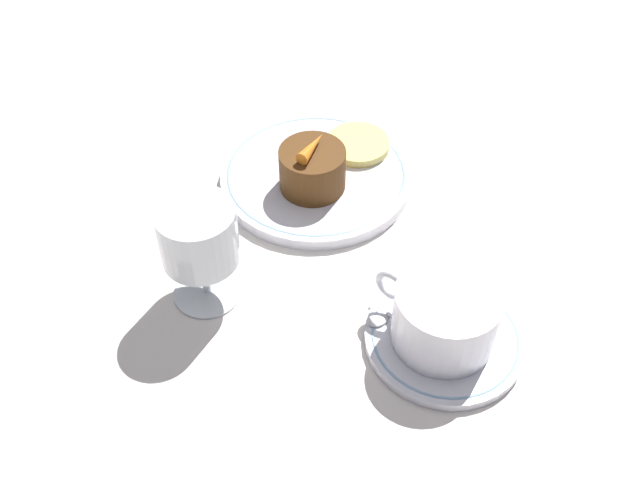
{
  "coord_description": "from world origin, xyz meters",
  "views": [
    {
      "loc": [
        -0.39,
        0.47,
        0.59
      ],
      "look_at": [
        -0.09,
        0.05,
        0.04
      ],
      "focal_mm": 42.0,
      "sensor_mm": 36.0,
      "label": 1
    }
  ],
  "objects_px": {
    "coffee_cup": "(445,315)",
    "fork": "(409,262)",
    "wine_glass": "(199,240)",
    "dinner_plate": "(316,176)",
    "dessert_cake": "(312,169)"
  },
  "relations": [
    {
      "from": "coffee_cup",
      "to": "fork",
      "type": "distance_m",
      "value": 0.11
    },
    {
      "from": "coffee_cup",
      "to": "fork",
      "type": "relative_size",
      "value": 0.65
    },
    {
      "from": "wine_glass",
      "to": "fork",
      "type": "relative_size",
      "value": 0.6
    },
    {
      "from": "coffee_cup",
      "to": "wine_glass",
      "type": "height_order",
      "value": "wine_glass"
    },
    {
      "from": "coffee_cup",
      "to": "fork",
      "type": "xyz_separation_m",
      "value": [
        0.08,
        -0.07,
        -0.04
      ]
    },
    {
      "from": "dinner_plate",
      "to": "fork",
      "type": "distance_m",
      "value": 0.16
    },
    {
      "from": "dinner_plate",
      "to": "dessert_cake",
      "type": "height_order",
      "value": "dessert_cake"
    },
    {
      "from": "fork",
      "to": "dinner_plate",
      "type": "bearing_deg",
      "value": -17.37
    },
    {
      "from": "dinner_plate",
      "to": "dessert_cake",
      "type": "bearing_deg",
      "value": 115.72
    },
    {
      "from": "wine_glass",
      "to": "dessert_cake",
      "type": "relative_size",
      "value": 1.55
    },
    {
      "from": "fork",
      "to": "dessert_cake",
      "type": "relative_size",
      "value": 2.57
    },
    {
      "from": "dinner_plate",
      "to": "coffee_cup",
      "type": "distance_m",
      "value": 0.26
    },
    {
      "from": "wine_glass",
      "to": "dessert_cake",
      "type": "bearing_deg",
      "value": -90.54
    },
    {
      "from": "fork",
      "to": "dessert_cake",
      "type": "distance_m",
      "value": 0.15
    },
    {
      "from": "fork",
      "to": "wine_glass",
      "type": "bearing_deg",
      "value": 46.16
    }
  ]
}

